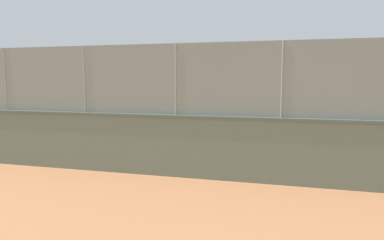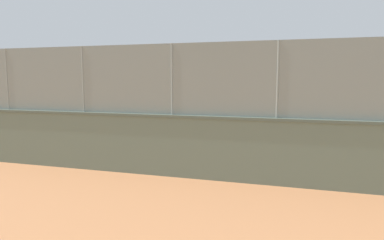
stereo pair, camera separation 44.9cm
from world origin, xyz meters
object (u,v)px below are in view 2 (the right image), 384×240
(player_at_service_line, at_px, (309,130))
(player_crossing_court, at_px, (192,121))
(player_foreground_swinging, at_px, (142,126))
(sports_ball, at_px, (300,127))
(spare_ball_by_wall, at_px, (7,152))

(player_at_service_line, distance_m, player_crossing_court, 5.38)
(player_at_service_line, bearing_deg, player_foreground_swinging, 9.14)
(player_foreground_swinging, xyz_separation_m, sports_ball, (-6.35, 0.81, 0.35))
(sports_ball, bearing_deg, player_at_service_line, -98.41)
(player_foreground_swinging, distance_m, spare_ball_by_wall, 5.27)
(player_crossing_court, xyz_separation_m, sports_ball, (-4.94, 3.18, 0.33))
(player_at_service_line, bearing_deg, spare_ball_by_wall, 18.59)
(player_crossing_court, height_order, spare_ball_by_wall, player_crossing_court)
(player_foreground_swinging, height_order, spare_ball_by_wall, player_foreground_swinging)
(player_at_service_line, relative_size, sports_ball, 10.27)
(player_crossing_court, bearing_deg, sports_ball, 147.25)
(player_foreground_swinging, height_order, player_crossing_court, player_crossing_court)
(player_at_service_line, height_order, player_crossing_court, player_crossing_court)
(player_at_service_line, xyz_separation_m, sports_ball, (0.28, 1.88, 0.35))
(player_foreground_swinging, bearing_deg, sports_ball, 172.71)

